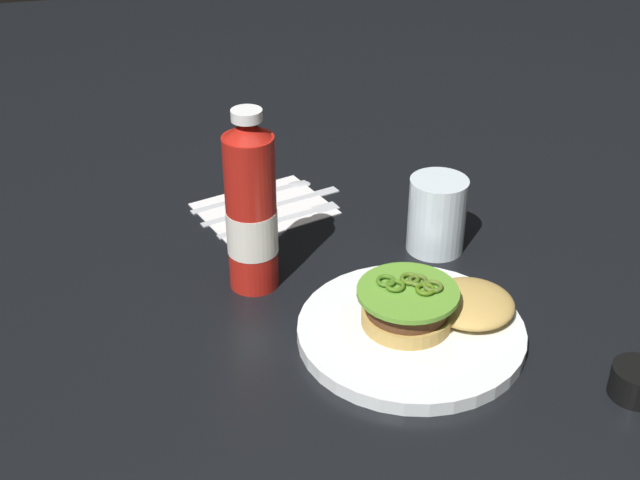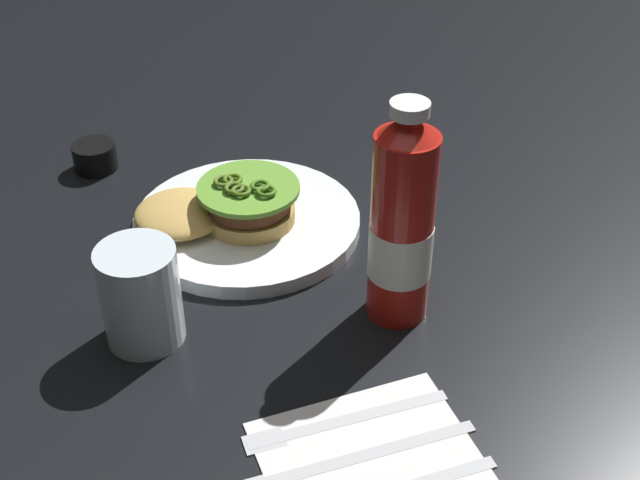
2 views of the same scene
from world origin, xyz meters
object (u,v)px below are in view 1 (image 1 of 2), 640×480
(condiment_cup, at_px, (637,382))
(butter_knife, at_px, (281,202))
(ketchup_bottle, at_px, (251,211))
(fork_utensil, at_px, (290,215))
(burger_sandwich, at_px, (432,305))
(spoon_utensil, at_px, (268,190))
(napkin, at_px, (264,208))
(water_glass, at_px, (437,215))
(dinner_plate, at_px, (411,332))

(condiment_cup, xyz_separation_m, butter_knife, (-0.28, 0.50, -0.01))
(ketchup_bottle, relative_size, fork_utensil, 1.26)
(burger_sandwich, xyz_separation_m, fork_utensil, (-0.10, 0.30, -0.03))
(condiment_cup, xyz_separation_m, spoon_utensil, (-0.29, 0.54, -0.01))
(napkin, distance_m, butter_knife, 0.03)
(water_glass, relative_size, condiment_cup, 1.86)
(ketchup_bottle, bearing_deg, butter_knife, 68.86)
(dinner_plate, relative_size, napkin, 1.46)
(ketchup_bottle, relative_size, water_glass, 2.28)
(burger_sandwich, bearing_deg, condiment_cup, -42.87)
(dinner_plate, xyz_separation_m, butter_knife, (-0.08, 0.35, -0.00))
(napkin, bearing_deg, condiment_cup, -58.54)
(ketchup_bottle, height_order, condiment_cup, ketchup_bottle)
(water_glass, bearing_deg, condiment_cup, -73.32)
(ketchup_bottle, bearing_deg, burger_sandwich, -39.25)
(condiment_cup, relative_size, spoon_utensil, 0.29)
(dinner_plate, bearing_deg, water_glass, 61.35)
(ketchup_bottle, relative_size, spoon_utensil, 1.23)
(napkin, distance_m, spoon_utensil, 0.05)
(water_glass, height_order, condiment_cup, water_glass)
(water_glass, xyz_separation_m, napkin, (-0.20, 0.16, -0.05))
(condiment_cup, relative_size, butter_knife, 0.25)
(ketchup_bottle, bearing_deg, spoon_utensil, 74.55)
(water_glass, distance_m, fork_utensil, 0.22)
(burger_sandwich, bearing_deg, fork_utensil, 108.64)
(fork_utensil, xyz_separation_m, butter_knife, (-0.00, 0.04, 0.00))
(dinner_plate, relative_size, burger_sandwich, 1.36)
(ketchup_bottle, xyz_separation_m, water_glass, (0.25, 0.02, -0.05))
(dinner_plate, bearing_deg, fork_utensil, 103.53)
(napkin, bearing_deg, spoon_utensil, 71.49)
(dinner_plate, distance_m, spoon_utensil, 0.40)
(water_glass, height_order, spoon_utensil, water_glass)
(napkin, relative_size, fork_utensil, 0.96)
(napkin, relative_size, butter_knife, 0.82)
(fork_utensil, distance_m, butter_knife, 0.04)
(butter_knife, bearing_deg, ketchup_bottle, -111.14)
(fork_utensil, bearing_deg, water_glass, -36.67)
(water_glass, distance_m, napkin, 0.27)
(dinner_plate, xyz_separation_m, ketchup_bottle, (-0.15, 0.16, 0.10))
(fork_utensil, bearing_deg, napkin, 130.83)
(fork_utensil, height_order, butter_knife, same)
(butter_knife, bearing_deg, burger_sandwich, -72.90)
(ketchup_bottle, bearing_deg, dinner_plate, -45.39)
(dinner_plate, xyz_separation_m, condiment_cup, (0.20, -0.15, 0.01))
(napkin, xyz_separation_m, fork_utensil, (0.03, -0.04, 0.00))
(fork_utensil, bearing_deg, ketchup_bottle, -117.65)
(ketchup_bottle, height_order, napkin, ketchup_bottle)
(fork_utensil, xyz_separation_m, spoon_utensil, (-0.01, 0.08, 0.00))
(spoon_utensil, bearing_deg, dinner_plate, -77.29)
(condiment_cup, bearing_deg, water_glass, 106.68)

